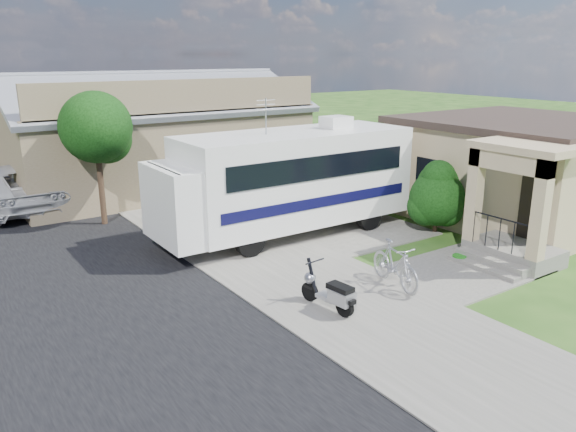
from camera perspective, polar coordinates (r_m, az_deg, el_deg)
ground at (r=14.76m, az=7.17°, el=-6.77°), size 120.00×120.00×0.00m
sidewalk_slab at (r=22.40m, az=-12.03°, el=1.06°), size 4.00×80.00×0.06m
driveway_slab at (r=18.93m, az=1.55°, el=-1.37°), size 7.00×6.00×0.05m
walk_slab at (r=16.20m, az=17.56°, el=-5.22°), size 4.00×3.00×0.05m
house at (r=21.76m, az=22.60°, el=4.46°), size 9.47×7.80×3.54m
warehouse at (r=25.99m, az=-13.68°, el=7.43°), size 12.50×8.40×5.04m
street_tree_a at (r=20.04m, az=-18.68°, el=8.22°), size 2.44×2.40×4.58m
street_tree_b at (r=29.72m, az=-24.28°, el=10.25°), size 2.44×2.40×4.73m
street_tree_c at (r=38.60m, az=-26.85°, el=10.55°), size 2.44×2.40×4.42m
motorhome at (r=18.00m, az=-0.11°, el=3.85°), size 8.57×2.82×4.39m
shrub at (r=19.04m, az=14.89°, el=2.02°), size 1.99×1.90×2.45m
scooter at (r=12.94m, az=4.35°, el=-7.79°), size 0.59×1.63×1.07m
bicycle at (r=14.38m, az=10.82°, el=-5.09°), size 0.88×2.00×1.16m
pickup_truck at (r=23.82m, az=-25.72°, el=2.77°), size 2.97×6.27×1.73m
garden_hose at (r=16.77m, az=16.99°, el=-4.21°), size 0.39×0.39×0.18m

